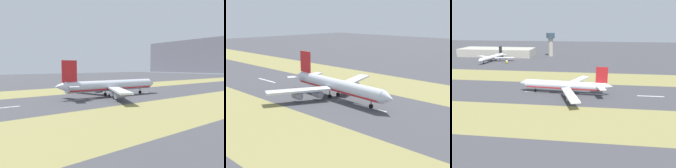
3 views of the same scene
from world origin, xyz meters
The scene contains 11 objects.
ground_plane centered at (0.00, 0.00, 0.00)m, with size 800.00×800.00×0.00m, color #424247.
grass_median_west centered at (-45.00, 0.00, 0.00)m, with size 40.00×600.00×0.01m, color olive.
grass_median_east centered at (45.00, 0.00, 0.00)m, with size 40.00×600.00×0.01m, color olive.
centreline_dash_near centered at (0.00, -62.59, 0.01)m, with size 1.20×18.00×0.01m, color silver.
centreline_dash_mid centered at (0.00, -22.59, 0.01)m, with size 1.20×18.00×0.01m, color silver.
centreline_dash_far centered at (0.00, 17.41, 0.01)m, with size 1.20×18.00×0.01m, color silver.
airplane_main_jet centered at (-1.24, -4.49, 6.02)m, with size 64.00×67.22×20.20m.
terminal_building centered at (159.19, 115.26, 5.47)m, with size 36.00×106.65×10.95m, color #B2AD9E.
control_tower centered at (166.08, 37.06, 20.41)m, with size 12.00×12.00×33.10m.
airplane_parked_apron centered at (115.73, 103.36, 4.95)m, with size 55.09×52.07×16.60m.
service_truck centered at (105.60, 81.02, 1.67)m, with size 6.38×4.48×3.10m.
Camera 3 is at (-147.90, -20.27, 50.21)m, focal length 35.00 mm.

